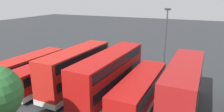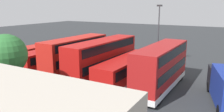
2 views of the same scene
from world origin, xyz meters
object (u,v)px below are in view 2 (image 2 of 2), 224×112
Objects in this scene: bus_double_decker_near_end at (161,66)px; bus_single_deck_sixth at (34,56)px; bus_single_deck_fifth at (54,58)px; car_hatchback_silver at (112,52)px; lamp_post_tall at (158,31)px; bus_single_deck_second at (127,70)px; bus_double_decker_third at (103,58)px; bus_double_decker_fourth at (76,55)px.

bus_double_decker_near_end is 0.95× the size of bus_single_deck_sixth.
car_hatchback_silver is at bearing -102.52° from bus_single_deck_fifth.
bus_single_deck_second is at bearing 87.00° from lamp_post_tall.
bus_single_deck_second is at bearing 169.72° from bus_double_decker_third.
lamp_post_tall is (-8.73, 2.40, 4.27)m from car_hatchback_silver.
lamp_post_tall reaches higher than car_hatchback_silver.
bus_double_decker_near_end reaches higher than car_hatchback_silver.
bus_double_decker_fourth is at bearing -4.20° from bus_single_deck_second.
bus_single_deck_second is at bearing 175.80° from bus_double_decker_fourth.
bus_single_deck_sixth is at bearing 2.73° from bus_double_decker_fourth.
bus_double_decker_near_end is 1.00× the size of bus_single_deck_fifth.
bus_single_deck_fifth is 1.21× the size of lamp_post_tall.
bus_double_decker_near_end is 16.41m from car_hatchback_silver.
bus_double_decker_fourth reaches higher than bus_single_deck_second.
bus_double_decker_third is at bearing -177.65° from bus_single_deck_fifth.
bus_single_deck_second is at bearing 6.16° from bus_double_decker_near_end.
bus_single_deck_fifth and bus_single_deck_sixth have the same top height.
bus_double_decker_third is (3.37, -0.61, 0.83)m from bus_single_deck_second.
bus_double_decker_near_end is at bearing 178.25° from bus_double_decker_third.
car_hatchback_silver is at bearing -118.33° from bus_single_deck_sixth.
bus_single_deck_fifth is at bearing 0.35° from bus_double_decker_near_end.
bus_single_deck_second is at bearing 178.35° from bus_single_deck_fifth.
bus_single_deck_fifth is 3.61m from bus_single_deck_sixth.
bus_double_decker_third is at bearing -177.87° from bus_single_deck_sixth.
bus_double_decker_fourth is 11.88m from lamp_post_tall.
bus_double_decker_third is 3.96m from bus_double_decker_fourth.
bus_single_deck_second is 0.99× the size of bus_single_deck_fifth.
lamp_post_tall is (3.20, -8.72, 2.53)m from bus_double_decker_near_end.
bus_single_deck_sixth is at bearing -0.81° from bus_single_deck_second.
bus_double_decker_third is 1.12× the size of bus_single_deck_fifth.
bus_double_decker_fourth is at bearing -177.27° from bus_single_deck_sixth.
bus_single_deck_second is 2.17× the size of car_hatchback_silver.
bus_single_deck_fifth is (7.37, 0.30, -0.83)m from bus_double_decker_third.
bus_double_decker_third is 9.68m from lamp_post_tall.
bus_single_deck_second is at bearing 125.62° from car_hatchback_silver.
lamp_post_tall reaches higher than bus_double_decker_fourth.
bus_double_decker_near_end and bus_double_decker_third have the same top height.
bus_single_deck_fifth is 2.20× the size of car_hatchback_silver.
bus_double_decker_near_end is 18.05m from bus_single_deck_sixth.
bus_double_decker_fourth reaches higher than car_hatchback_silver.
bus_double_decker_third is 11.02m from bus_single_deck_sixth.
bus_double_decker_near_end is 2.20× the size of car_hatchback_silver.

